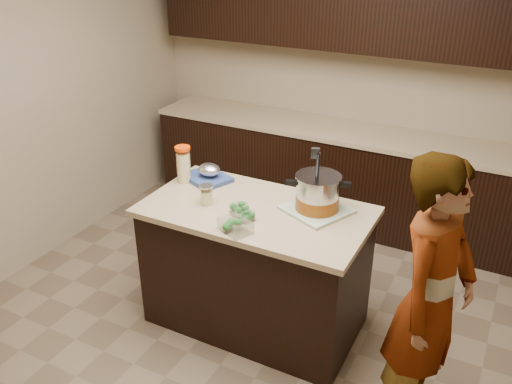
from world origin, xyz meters
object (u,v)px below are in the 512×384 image
(stock_pot, at_px, (318,195))
(lemonade_pitcher, at_px, (184,166))
(island, at_px, (256,267))
(person, at_px, (431,301))

(stock_pot, relative_size, lemonade_pitcher, 1.58)
(stock_pot, distance_m, lemonade_pitcher, 1.00)
(stock_pot, bearing_deg, island, -179.71)
(lemonade_pitcher, relative_size, person, 0.16)
(island, xyz_separation_m, stock_pot, (0.36, 0.15, 0.56))
(island, relative_size, person, 0.90)
(island, height_order, stock_pot, stock_pot)
(island, relative_size, stock_pot, 3.55)
(stock_pot, bearing_deg, person, -52.81)
(stock_pot, distance_m, person, 0.97)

